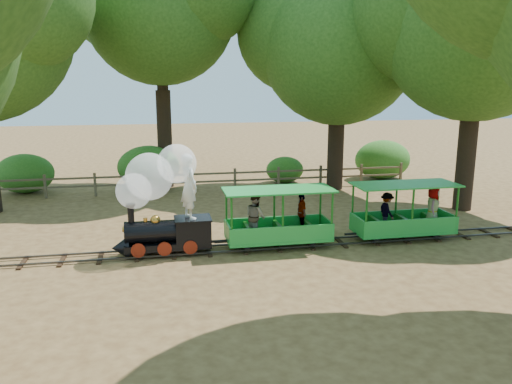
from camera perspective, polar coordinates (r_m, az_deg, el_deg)
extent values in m
plane|color=#9D7543|center=(14.62, -1.49, -6.57)|extent=(90.00, 90.00, 0.00)
cube|color=#3F3D3A|center=(14.32, -1.29, -6.67)|extent=(22.00, 0.05, 0.05)
cube|color=#3F3D3A|center=(14.88, -1.69, -5.92)|extent=(22.00, 0.05, 0.05)
cube|color=#382314|center=(14.61, -1.49, -6.48)|extent=(0.12, 1.00, 0.05)
cube|color=#382314|center=(14.68, -21.27, -7.27)|extent=(0.12, 1.00, 0.05)
cube|color=#382314|center=(16.17, 16.33, -5.10)|extent=(0.12, 1.00, 0.05)
cube|color=black|center=(14.35, -10.00, -5.90)|extent=(2.39, 0.76, 0.20)
cylinder|color=black|center=(14.23, -11.59, -4.43)|extent=(1.52, 0.61, 0.61)
cylinder|color=black|center=(14.10, -14.11, -2.41)|extent=(0.17, 0.17, 0.48)
sphere|color=#C6872F|center=(14.14, -11.43, -3.16)|extent=(0.28, 0.28, 0.28)
cylinder|color=#C6872F|center=(14.14, -12.53, -3.12)|extent=(0.11, 0.11, 0.11)
cube|color=black|center=(14.25, -7.22, -4.26)|extent=(0.98, 0.76, 0.60)
cube|color=black|center=(14.16, -7.25, -3.02)|extent=(1.03, 0.82, 0.04)
cone|color=black|center=(14.40, -15.21, -6.18)|extent=(0.49, 0.69, 0.69)
cylinder|color=#C6872F|center=(14.23, -14.81, -4.13)|extent=(0.11, 0.15, 0.15)
cylinder|color=maroon|center=(13.99, -13.31, -6.53)|extent=(0.39, 0.07, 0.39)
cylinder|color=maroon|center=(14.73, -13.21, -5.55)|extent=(0.39, 0.07, 0.39)
cylinder|color=maroon|center=(13.97, -10.41, -6.42)|extent=(0.39, 0.07, 0.39)
cylinder|color=maroon|center=(14.72, -10.46, -5.44)|extent=(0.39, 0.07, 0.39)
cylinder|color=maroon|center=(13.99, -7.51, -6.29)|extent=(0.39, 0.07, 0.39)
cylinder|color=maroon|center=(14.74, -7.71, -5.32)|extent=(0.39, 0.07, 0.39)
sphere|color=white|center=(14.00, -13.80, 0.10)|extent=(0.98, 0.98, 0.98)
sphere|color=white|center=(13.96, -12.09, 1.74)|extent=(1.30, 1.30, 1.30)
sphere|color=white|center=(13.96, -9.03, 3.22)|extent=(1.08, 1.08, 1.08)
imported|color=white|center=(13.89, -7.68, 0.64)|extent=(0.67, 0.79, 1.83)
cube|color=green|center=(14.73, 2.55, -5.21)|extent=(3.05, 1.17, 0.09)
cube|color=#166116|center=(14.76, 2.54, -5.61)|extent=(2.74, 0.45, 0.13)
cube|color=green|center=(14.14, 3.08, -4.84)|extent=(3.05, 0.05, 0.45)
cube|color=green|center=(15.16, 2.07, -3.63)|extent=(3.05, 0.05, 0.45)
cube|color=green|center=(14.36, 2.60, 0.24)|extent=(3.18, 1.30, 0.04)
cylinder|color=#166116|center=(13.76, -2.80, -3.39)|extent=(0.06, 0.06, 1.43)
cylinder|color=#166116|center=(14.77, -3.40, -2.28)|extent=(0.06, 0.06, 1.43)
cylinder|color=#166116|center=(14.45, 8.68, -2.74)|extent=(0.06, 0.06, 1.43)
cylinder|color=#166116|center=(15.41, 7.36, -1.73)|extent=(0.06, 0.06, 1.43)
cube|color=#166116|center=(14.48, -0.97, -4.59)|extent=(0.11, 0.99, 0.36)
cube|color=#166116|center=(14.66, 2.56, -4.38)|extent=(0.11, 0.99, 0.36)
cube|color=#166116|center=(14.90, 5.98, -4.16)|extent=(0.11, 0.99, 0.36)
cylinder|color=black|center=(14.28, -0.99, -6.09)|extent=(0.25, 0.05, 0.25)
cylinder|color=black|center=(14.85, -1.41, -5.35)|extent=(0.25, 0.05, 0.25)
cylinder|color=black|center=(14.73, 6.53, -5.58)|extent=(0.25, 0.05, 0.25)
cylinder|color=black|center=(15.28, 5.84, -4.89)|extent=(0.25, 0.05, 0.25)
imported|color=gray|center=(14.28, -0.06, -2.78)|extent=(0.71, 0.79, 1.34)
imported|color=gray|center=(15.08, 5.21, -2.35)|extent=(0.29, 0.68, 1.16)
cube|color=green|center=(16.09, 16.39, -4.18)|extent=(3.05, 1.17, 0.09)
cube|color=#166116|center=(16.12, 16.37, -4.55)|extent=(2.74, 0.45, 0.13)
cube|color=green|center=(15.56, 17.37, -3.79)|extent=(3.05, 0.05, 0.45)
cube|color=green|center=(16.49, 15.58, -2.76)|extent=(3.05, 0.05, 0.45)
cube|color=green|center=(15.75, 16.71, 0.82)|extent=(3.18, 1.30, 0.04)
cylinder|color=#166116|center=(14.83, 12.50, -2.50)|extent=(0.06, 0.06, 1.43)
cylinder|color=#166116|center=(15.77, 10.98, -1.53)|extent=(0.06, 0.06, 1.43)
cylinder|color=#166116|center=(16.19, 21.98, -1.86)|extent=(0.06, 0.06, 1.43)
cylinder|color=#166116|center=(17.06, 20.07, -1.01)|extent=(0.06, 0.06, 1.43)
cube|color=#166116|center=(15.64, 13.46, -3.64)|extent=(0.11, 0.99, 0.36)
cube|color=#166116|center=(16.03, 16.44, -3.41)|extent=(0.11, 0.99, 0.36)
cube|color=#166116|center=(16.47, 19.27, -3.19)|extent=(0.11, 0.99, 0.36)
cylinder|color=black|center=(15.43, 13.67, -5.01)|extent=(0.25, 0.05, 0.25)
cylinder|color=black|center=(15.96, 12.76, -4.38)|extent=(0.25, 0.05, 0.25)
cylinder|color=black|center=(16.33, 19.92, -4.45)|extent=(0.25, 0.05, 0.25)
cylinder|color=black|center=(16.83, 18.86, -3.87)|extent=(0.25, 0.05, 0.25)
imported|color=gray|center=(15.88, 14.72, -2.04)|extent=(0.43, 0.73, 1.12)
imported|color=gray|center=(16.23, 19.54, -1.71)|extent=(0.69, 0.76, 1.30)
cylinder|color=#2D2116|center=(23.27, -10.39, 5.96)|extent=(0.66, 0.66, 4.40)
cylinder|color=#2D2116|center=(23.14, -10.73, 14.49)|extent=(0.50, 0.50, 2.51)
sphere|color=#244B17|center=(23.34, -10.97, 20.04)|extent=(6.68, 6.68, 6.68)
cylinder|color=#2D2116|center=(22.73, 9.07, 4.51)|extent=(0.72, 0.72, 3.34)
cylinder|color=#2D2116|center=(22.52, 9.30, 11.14)|extent=(0.54, 0.54, 1.91)
sphere|color=#244B17|center=(22.56, 9.48, 16.15)|extent=(6.77, 6.77, 6.77)
sphere|color=#244B17|center=(22.35, 14.81, 18.13)|extent=(5.08, 5.08, 5.08)
sphere|color=#244B17|center=(23.27, 4.78, 17.83)|extent=(5.42, 5.42, 5.42)
cylinder|color=#2D2116|center=(20.32, 22.84, 3.14)|extent=(0.68, 0.68, 3.62)
cylinder|color=#2D2116|center=(20.10, 23.54, 11.15)|extent=(0.51, 0.51, 2.07)
sphere|color=#244B17|center=(20.19, 24.06, 16.94)|extent=(6.73, 6.73, 6.73)
sphere|color=#244B17|center=(20.47, 18.58, 19.18)|extent=(5.38, 5.38, 5.38)
cube|color=brown|center=(22.54, -22.95, 0.58)|extent=(0.10, 0.10, 1.00)
cube|color=brown|center=(22.21, -17.90, 0.80)|extent=(0.10, 0.10, 1.00)
cube|color=brown|center=(22.06, -12.75, 1.03)|extent=(0.10, 0.10, 1.00)
cube|color=brown|center=(22.08, -7.56, 1.24)|extent=(0.10, 0.10, 1.00)
cube|color=brown|center=(22.29, -2.42, 1.45)|extent=(0.10, 0.10, 1.00)
cube|color=brown|center=(22.67, 2.59, 1.63)|extent=(0.10, 0.10, 1.00)
cube|color=brown|center=(23.22, 7.39, 1.80)|extent=(0.10, 0.10, 1.00)
cube|color=brown|center=(23.92, 11.94, 1.95)|extent=(0.10, 0.10, 1.00)
cube|color=brown|center=(24.77, 16.21, 2.08)|extent=(0.10, 0.10, 1.00)
cube|color=brown|center=(22.11, -4.99, 2.11)|extent=(18.00, 0.06, 0.08)
cube|color=brown|center=(22.17, -4.97, 1.22)|extent=(18.00, 0.06, 0.08)
ellipsoid|color=#2D6B1E|center=(23.96, -24.91, 1.93)|extent=(2.47, 1.90, 1.71)
ellipsoid|color=#2D6B1E|center=(23.24, -12.15, 2.82)|extent=(2.81, 2.16, 1.94)
ellipsoid|color=#2D6B1E|center=(24.04, 3.31, 2.56)|extent=(1.81, 1.39, 1.26)
ellipsoid|color=#2D6B1E|center=(25.69, 14.27, 3.61)|extent=(2.80, 2.15, 1.94)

